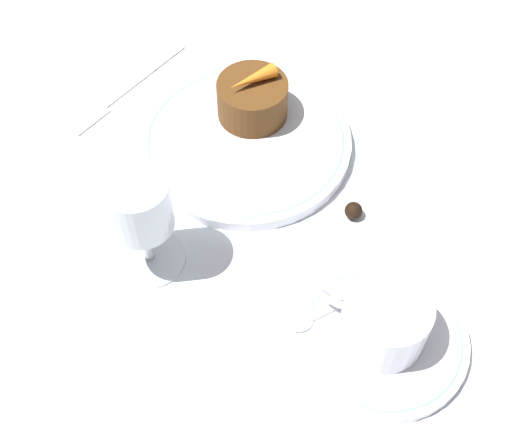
{
  "coord_description": "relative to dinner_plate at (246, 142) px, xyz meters",
  "views": [
    {
      "loc": [
        -0.28,
        0.4,
        0.59
      ],
      "look_at": [
        -0.07,
        0.06,
        0.04
      ],
      "focal_mm": 50.0,
      "sensor_mm": 36.0,
      "label": 1
    }
  ],
  "objects": [
    {
      "name": "wine_glass",
      "position": [
        0.01,
        0.17,
        0.07
      ],
      "size": [
        0.07,
        0.07,
        0.12
      ],
      "color": "silver",
      "rests_on": "ground_plane"
    },
    {
      "name": "coffee_cup",
      "position": [
        -0.22,
        0.14,
        0.03
      ],
      "size": [
        0.1,
        0.08,
        0.06
      ],
      "color": "white",
      "rests_on": "saucer"
    },
    {
      "name": "fork",
      "position": [
        0.17,
        0.01,
        -0.01
      ],
      "size": [
        0.04,
        0.18,
        0.01
      ],
      "color": "silver",
      "rests_on": "ground_plane"
    },
    {
      "name": "saucer",
      "position": [
        -0.23,
        0.14,
        -0.0
      ],
      "size": [
        0.16,
        0.16,
        0.01
      ],
      "color": "white",
      "rests_on": "ground_plane"
    },
    {
      "name": "carrot_garnish",
      "position": [
        0.01,
        -0.04,
        0.06
      ],
      "size": [
        0.04,
        0.06,
        0.02
      ],
      "color": "orange",
      "rests_on": "dessert_cake"
    },
    {
      "name": "ground_plane",
      "position": [
        0.0,
        0.05,
        -0.01
      ],
      "size": [
        3.0,
        3.0,
        0.0
      ],
      "primitive_type": "plane",
      "color": "white"
    },
    {
      "name": "chocolate_truffle",
      "position": [
        -0.14,
        0.03,
        0.0
      ],
      "size": [
        0.02,
        0.02,
        0.02
      ],
      "color": "black",
      "rests_on": "ground_plane"
    },
    {
      "name": "dessert_cake",
      "position": [
        0.01,
        -0.04,
        0.03
      ],
      "size": [
        0.08,
        0.08,
        0.04
      ],
      "color": "#563314",
      "rests_on": "dinner_plate"
    },
    {
      "name": "dinner_plate",
      "position": [
        0.0,
        0.0,
        0.0
      ],
      "size": [
        0.23,
        0.23,
        0.01
      ],
      "color": "white",
      "rests_on": "ground_plane"
    },
    {
      "name": "spoon",
      "position": [
        -0.18,
        0.13,
        0.0
      ],
      "size": [
        0.07,
        0.11,
        0.0
      ],
      "color": "silver",
      "rests_on": "saucer"
    }
  ]
}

